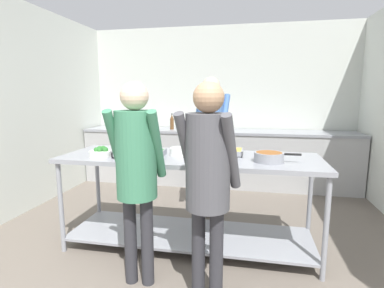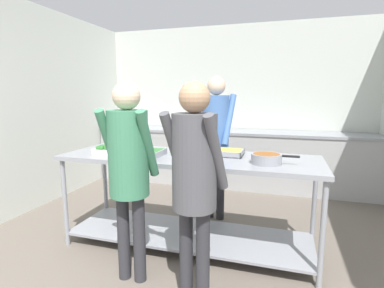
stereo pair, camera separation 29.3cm
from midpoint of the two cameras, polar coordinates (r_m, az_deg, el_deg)
The scene contains 13 objects.
wall_rear at distance 5.29m, azimuth 3.61°, elevation 7.51°, with size 4.62×0.06×2.65m.
wall_left at distance 4.32m, azimuth -32.79°, elevation 5.63°, with size 0.06×4.40×2.65m.
back_counter at distance 5.03m, azimuth 2.93°, elevation -2.52°, with size 4.46×0.65×0.92m.
serving_counter at distance 2.93m, azimuth -3.28°, elevation -8.01°, with size 2.45×0.80×0.92m.
broccoli_bowl at distance 2.99m, azimuth -19.75°, elevation -1.59°, with size 0.20×0.20×0.10m.
serving_tray_vegetables at distance 2.91m, azimuth -12.71°, elevation -1.82°, with size 0.44×0.30×0.05m.
plate_stack at distance 2.90m, azimuth -5.03°, elevation -1.46°, with size 0.22×0.22×0.07m.
serving_tray_roast at distance 2.93m, azimuth 2.52°, elevation -1.51°, with size 0.44×0.27×0.05m.
sauce_pan at distance 2.65m, azimuth 11.44°, elevation -2.42°, with size 0.40×0.26×0.08m.
guest_serving_left at distance 2.05m, azimuth -1.05°, elevation -4.98°, with size 0.46×0.38×1.58m.
guest_serving_right at distance 2.33m, azimuth -14.14°, elevation -3.40°, with size 0.41×0.31×1.59m.
cook_behind_counter at distance 3.53m, azimuth 1.18°, elevation 2.43°, with size 0.45×0.39×1.70m.
water_bottle at distance 5.06m, azimuth -5.51°, elevation 4.16°, with size 0.06×0.06×0.27m.
Camera 1 is at (0.58, -1.00, 1.50)m, focal length 28.00 mm.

